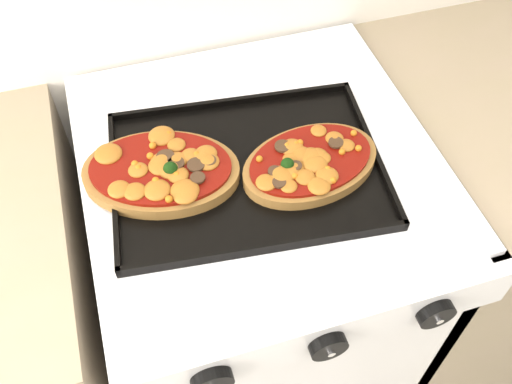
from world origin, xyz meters
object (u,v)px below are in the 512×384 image
object	(u,v)px
baking_tray	(247,168)
pizza_left	(161,170)
pizza_right	(310,162)
stove	(259,285)

from	to	relation	value
baking_tray	pizza_left	bearing A→B (deg)	176.78
pizza_left	pizza_right	distance (m)	0.24
baking_tray	pizza_left	distance (m)	0.14
baking_tray	pizza_right	size ratio (longest dim) A/B	1.89
stove	pizza_right	size ratio (longest dim) A/B	3.97
stove	baking_tray	size ratio (longest dim) A/B	2.10
stove	pizza_right	xyz separation A→B (m)	(0.06, -0.06, 0.48)
baking_tray	pizza_right	world-z (taller)	pizza_right
pizza_left	pizza_right	bearing A→B (deg)	-12.55
pizza_right	pizza_left	bearing A→B (deg)	167.45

